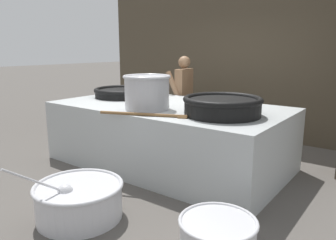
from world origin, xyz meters
TOP-DOWN VIEW (x-y plane):
  - ground_plane at (0.00, 0.00)m, footprint 60.00×60.00m
  - back_wall at (0.00, 2.47)m, footprint 6.70×0.24m
  - hearth_platform at (0.00, 0.00)m, footprint 3.55×1.92m
  - giant_wok_near at (-1.15, 0.21)m, footprint 1.03×1.03m
  - giant_wok_far at (1.04, -0.22)m, footprint 1.02×1.02m
  - stock_pot at (-0.03, -0.46)m, footprint 0.67×0.67m
  - stirring_paddle at (0.29, -0.84)m, footprint 1.11×0.51m
  - cook at (-0.56, 1.26)m, footprint 0.42×0.63m
  - prep_bowl_vegetables at (0.25, -1.93)m, footprint 0.95×1.24m
  - prep_bowl_meat at (1.76, -1.62)m, footprint 0.70×0.70m

SIDE VIEW (x-z plane):
  - ground_plane at x=0.00m, z-range 0.00..0.00m
  - prep_bowl_meat at x=1.76m, z-range 0.02..0.36m
  - prep_bowl_vegetables at x=0.25m, z-range -0.17..0.61m
  - hearth_platform at x=0.00m, z-range 0.00..0.95m
  - cook at x=-0.56m, z-range 0.07..1.72m
  - stirring_paddle at x=0.29m, z-range 0.95..0.99m
  - giant_wok_near at x=-1.15m, z-range 0.95..1.12m
  - giant_wok_far at x=1.04m, z-range 0.96..1.21m
  - stock_pot at x=-0.03m, z-range 0.96..1.44m
  - back_wall at x=0.00m, z-range 0.00..3.70m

